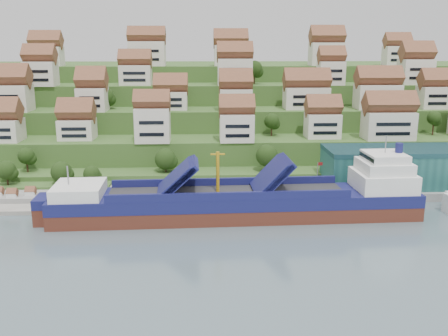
{
  "coord_description": "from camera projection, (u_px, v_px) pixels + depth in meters",
  "views": [
    {
      "loc": [
        -10.54,
        -110.32,
        38.42
      ],
      "look_at": [
        -5.36,
        14.0,
        8.0
      ],
      "focal_mm": 40.0,
      "sensor_mm": 36.0,
      "label": 1
    }
  ],
  "objects": [
    {
      "name": "hillside_trees",
      "position": [
        216.0,
        118.0,
        155.67
      ],
      "size": [
        138.24,
        62.5,
        30.15
      ],
      "color": "#223C14",
      "rests_on": "ground"
    },
    {
      "name": "quay",
      "position": [
        320.0,
        191.0,
        131.73
      ],
      "size": [
        180.0,
        14.0,
        2.2
      ],
      "primitive_type": "cube",
      "color": "gray",
      "rests_on": "ground"
    },
    {
      "name": "ground",
      "position": [
        249.0,
        215.0,
        116.62
      ],
      "size": [
        300.0,
        300.0,
        0.0
      ],
      "primitive_type": "plane",
      "color": "slate",
      "rests_on": "ground"
    },
    {
      "name": "beach_huts",
      "position": [
        6.0,
        196.0,
        124.13
      ],
      "size": [
        14.4,
        3.7,
        2.2
      ],
      "color": "white",
      "rests_on": "pebble_beach"
    },
    {
      "name": "cargo_ship",
      "position": [
        247.0,
        203.0,
        114.6
      ],
      "size": [
        83.87,
        15.93,
        18.58
      ],
      "rotation": [
        0.0,
        0.0,
        0.04
      ],
      "color": "#512418",
      "rests_on": "ground"
    },
    {
      "name": "flagpole",
      "position": [
        318.0,
        175.0,
        125.42
      ],
      "size": [
        1.28,
        0.16,
        8.0
      ],
      "color": "gray",
      "rests_on": "quay"
    },
    {
      "name": "hillside",
      "position": [
        228.0,
        113.0,
        214.59
      ],
      "size": [
        260.0,
        128.0,
        31.0
      ],
      "color": "#2D4C1E",
      "rests_on": "ground"
    },
    {
      "name": "warehouse",
      "position": [
        437.0,
        166.0,
        133.51
      ],
      "size": [
        60.0,
        15.0,
        10.0
      ],
      "primitive_type": "cube",
      "color": "#205753",
      "rests_on": "quay"
    },
    {
      "name": "pebble_beach",
      "position": [
        16.0,
        201.0,
        125.8
      ],
      "size": [
        45.0,
        20.0,
        1.0
      ],
      "primitive_type": "cube",
      "color": "gray",
      "rests_on": "ground"
    },
    {
      "name": "hillside_village",
      "position": [
        238.0,
        89.0,
        169.81
      ],
      "size": [
        160.33,
        64.51,
        29.26
      ],
      "color": "silver",
      "rests_on": "ground"
    }
  ]
}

